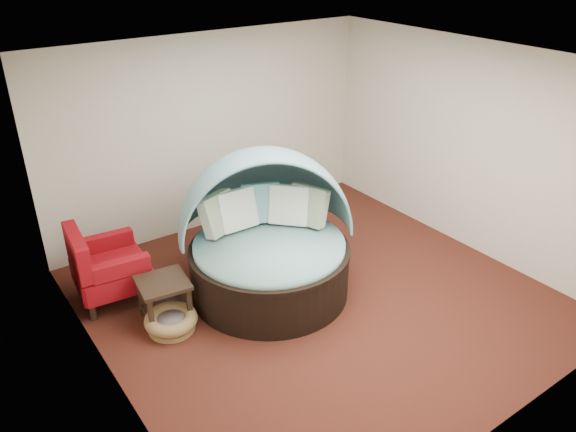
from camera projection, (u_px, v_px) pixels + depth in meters
floor at (318, 297)px, 6.81m from camera, size 5.00×5.00×0.00m
wall_back at (212, 133)px, 7.99m from camera, size 5.00×0.00×5.00m
wall_front at (522, 302)px, 4.36m from camera, size 5.00×0.00×5.00m
wall_left at (97, 262)px, 4.88m from camera, size 0.00×5.00×5.00m
wall_right at (468, 147)px, 7.47m from camera, size 0.00×5.00×5.00m
ceiling at (325, 64)px, 5.54m from camera, size 5.00×5.00×0.00m
canopy_daybed at (267, 229)px, 6.66m from camera, size 2.56×2.53×1.76m
pet_basket at (171, 321)px, 6.22m from camera, size 0.59×0.59×0.21m
red_armchair at (105, 267)px, 6.60m from camera, size 0.90×0.90×0.96m
side_table at (164, 295)px, 6.28m from camera, size 0.60×0.60×0.52m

